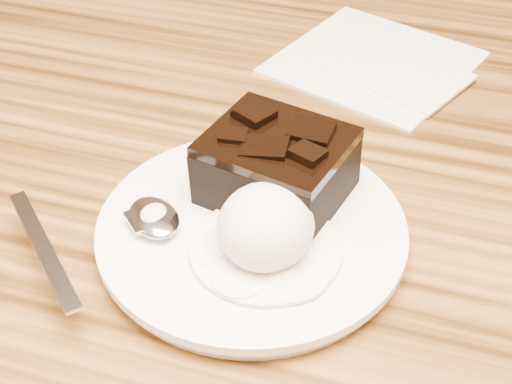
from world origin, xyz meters
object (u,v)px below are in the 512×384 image
(plate, at_px, (252,234))
(ice_cream_scoop, at_px, (266,226))
(brownie, at_px, (276,170))
(napkin, at_px, (374,61))
(spoon, at_px, (154,219))

(plate, relative_size, ice_cream_scoop, 3.20)
(plate, xyz_separation_m, ice_cream_scoop, (0.02, -0.02, 0.03))
(plate, bearing_deg, brownie, 80.47)
(plate, distance_m, napkin, 0.28)
(plate, distance_m, spoon, 0.07)
(brownie, xyz_separation_m, napkin, (0.03, 0.24, -0.04))
(plate, relative_size, napkin, 1.30)
(ice_cream_scoop, bearing_deg, napkin, 86.47)
(brownie, distance_m, spoon, 0.09)
(brownie, distance_m, ice_cream_scoop, 0.06)
(brownie, bearing_deg, ice_cream_scoop, -79.96)
(plate, height_order, spoon, spoon)
(spoon, bearing_deg, plate, -29.21)
(plate, bearing_deg, napkin, 82.66)
(plate, relative_size, spoon, 1.17)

